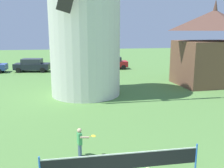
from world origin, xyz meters
name	(u,v)px	position (x,y,z in m)	size (l,w,h in m)	color
tennis_net	(122,161)	(-0.24, 1.97, 0.69)	(5.43, 0.06, 1.10)	blue
player_far	(80,141)	(-1.55, 3.83, 0.69)	(0.77, 0.40, 1.21)	slate
parked_car_black	(32,65)	(-6.25, 25.77, 0.81)	(4.33, 2.36, 1.56)	#1E232D
parked_car_mustard	(76,64)	(-1.04, 25.64, 0.81)	(4.29, 2.00, 1.56)	#999919
parked_car_red	(112,63)	(3.60, 26.19, 0.81)	(3.84, 1.91, 1.56)	red
chapel	(212,49)	(10.95, 15.57, 3.28)	(6.58, 5.01, 7.60)	brown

